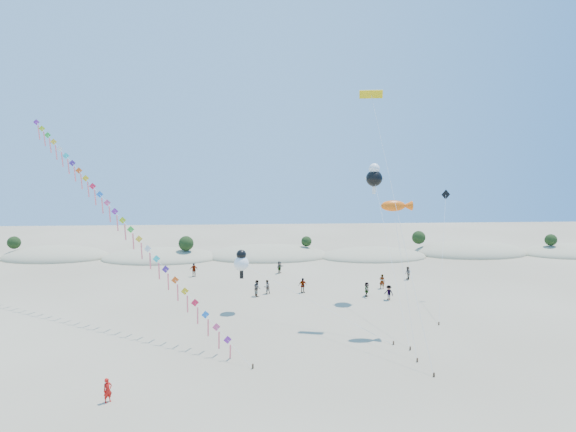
{
  "coord_description": "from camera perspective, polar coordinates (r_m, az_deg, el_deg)",
  "views": [
    {
      "loc": [
        -0.92,
        -27.01,
        15.4
      ],
      "look_at": [
        1.39,
        14.0,
        10.19
      ],
      "focal_mm": 30.0,
      "sensor_mm": 36.0,
      "label": 1
    }
  ],
  "objects": [
    {
      "name": "kite_train",
      "position": [
        47.03,
        -19.74,
        0.3
      ],
      "size": [
        24.38,
        21.64,
        19.95
      ],
      "color": "#3F2D1E",
      "rests_on": "ground"
    },
    {
      "name": "beachgoers",
      "position": [
        56.52,
        2.99,
        -7.72
      ],
      "size": [
        27.62,
        13.64,
        1.8
      ],
      "color": "slate",
      "rests_on": "ground"
    },
    {
      "name": "cartoon_kite_high",
      "position": [
        52.03,
        10.18,
        4.62
      ],
      "size": [
        2.0,
        15.55,
        14.55
      ],
      "color": "#3F2D1E",
      "rests_on": "ground"
    },
    {
      "name": "dark_kite",
      "position": [
        52.57,
        18.03,
        -0.73
      ],
      "size": [
        4.44,
        9.62,
        11.72
      ],
      "color": "#3F2D1E",
      "rests_on": "ground"
    },
    {
      "name": "ground",
      "position": [
        31.11,
        -1.2,
        -22.44
      ],
      "size": [
        160.0,
        160.0,
        0.0
      ],
      "primitive_type": "plane",
      "color": "#817359",
      "rests_on": "ground"
    },
    {
      "name": "dune_ridge",
      "position": [
        73.78,
        -1.63,
        -4.73
      ],
      "size": [
        145.3,
        11.49,
        5.57
      ],
      "color": "tan",
      "rests_on": "ground"
    },
    {
      "name": "parafoil_kite",
      "position": [
        45.8,
        9.95,
        13.43
      ],
      "size": [
        2.96,
        13.9,
        21.34
      ],
      "color": "#3F2D1E",
      "rests_on": "ground"
    },
    {
      "name": "fish_kite",
      "position": [
        42.4,
        12.75,
        1.15
      ],
      "size": [
        2.71,
        7.32,
        11.54
      ],
      "color": "#3F2D1E",
      "rests_on": "ground"
    },
    {
      "name": "cartoon_kite_low",
      "position": [
        47.75,
        -5.52,
        -5.41
      ],
      "size": [
        13.5,
        10.23,
        6.18
      ],
      "color": "#3F2D1E",
      "rests_on": "ground"
    },
    {
      "name": "flyer_foreground",
      "position": [
        33.94,
        -20.59,
        -18.77
      ],
      "size": [
        0.67,
        0.66,
        1.55
      ],
      "primitive_type": "imported",
      "rotation": [
        0.0,
        0.0,
        0.75
      ],
      "color": "red",
      "rests_on": "ground"
    }
  ]
}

